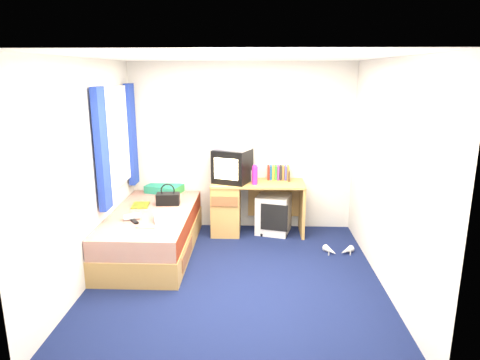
{
  "coord_description": "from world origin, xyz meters",
  "views": [
    {
      "loc": [
        0.21,
        -4.38,
        2.26
      ],
      "look_at": [
        0.02,
        0.7,
        0.97
      ],
      "focal_mm": 32.0,
      "sensor_mm": 36.0,
      "label": 1
    }
  ],
  "objects_px": {
    "desk": "(238,205)",
    "towel": "(167,216)",
    "white_heels": "(338,251)",
    "handbag": "(168,198)",
    "aerosol_can": "(252,176)",
    "remote_control": "(134,221)",
    "vcr": "(232,146)",
    "picture_frame": "(289,176)",
    "bed": "(153,232)",
    "magazine": "(141,205)",
    "pink_water_bottle": "(255,176)",
    "water_bottle": "(132,217)",
    "storage_cube": "(273,214)",
    "pillow": "(164,189)",
    "colour_swatch_fan": "(146,227)",
    "crt_tv": "(232,166)"
  },
  "relations": [
    {
      "from": "bed",
      "to": "pink_water_bottle",
      "type": "xyz_separation_m",
      "value": [
        1.3,
        0.61,
        0.61
      ]
    },
    {
      "from": "vcr",
      "to": "aerosol_can",
      "type": "bearing_deg",
      "value": 30.93
    },
    {
      "from": "bed",
      "to": "towel",
      "type": "xyz_separation_m",
      "value": [
        0.26,
        -0.3,
        0.32
      ]
    },
    {
      "from": "storage_cube",
      "to": "colour_swatch_fan",
      "type": "bearing_deg",
      "value": -124.28
    },
    {
      "from": "pillow",
      "to": "colour_swatch_fan",
      "type": "relative_size",
      "value": 2.26
    },
    {
      "from": "storage_cube",
      "to": "vcr",
      "type": "bearing_deg",
      "value": -164.12
    },
    {
      "from": "pillow",
      "to": "handbag",
      "type": "relative_size",
      "value": 1.57
    },
    {
      "from": "storage_cube",
      "to": "white_heels",
      "type": "height_order",
      "value": "storage_cube"
    },
    {
      "from": "pink_water_bottle",
      "to": "desk",
      "type": "bearing_deg",
      "value": 151.13
    },
    {
      "from": "water_bottle",
      "to": "white_heels",
      "type": "bearing_deg",
      "value": 7.33
    },
    {
      "from": "colour_swatch_fan",
      "to": "remote_control",
      "type": "bearing_deg",
      "value": 135.4
    },
    {
      "from": "bed",
      "to": "picture_frame",
      "type": "bearing_deg",
      "value": 24.89
    },
    {
      "from": "desk",
      "to": "white_heels",
      "type": "distance_m",
      "value": 1.53
    },
    {
      "from": "pink_water_bottle",
      "to": "water_bottle",
      "type": "height_order",
      "value": "pink_water_bottle"
    },
    {
      "from": "magazine",
      "to": "colour_swatch_fan",
      "type": "bearing_deg",
      "value": -71.36
    },
    {
      "from": "handbag",
      "to": "aerosol_can",
      "type": "bearing_deg",
      "value": 16.85
    },
    {
      "from": "desk",
      "to": "towel",
      "type": "height_order",
      "value": "desk"
    },
    {
      "from": "water_bottle",
      "to": "pink_water_bottle",
      "type": "bearing_deg",
      "value": 32.18
    },
    {
      "from": "pink_water_bottle",
      "to": "magazine",
      "type": "relative_size",
      "value": 0.88
    },
    {
      "from": "desk",
      "to": "towel",
      "type": "xyz_separation_m",
      "value": [
        -0.81,
        -1.03,
        0.18
      ]
    },
    {
      "from": "pink_water_bottle",
      "to": "vcr",
      "type": "bearing_deg",
      "value": 157.34
    },
    {
      "from": "white_heels",
      "to": "aerosol_can",
      "type": "bearing_deg",
      "value": 145.85
    },
    {
      "from": "storage_cube",
      "to": "aerosol_can",
      "type": "relative_size",
      "value": 3.49
    },
    {
      "from": "towel",
      "to": "white_heels",
      "type": "distance_m",
      "value": 2.21
    },
    {
      "from": "bed",
      "to": "desk",
      "type": "xyz_separation_m",
      "value": [
        1.07,
        0.74,
        0.14
      ]
    },
    {
      "from": "pink_water_bottle",
      "to": "handbag",
      "type": "height_order",
      "value": "pink_water_bottle"
    },
    {
      "from": "bed",
      "to": "aerosol_can",
      "type": "distance_m",
      "value": 1.58
    },
    {
      "from": "bed",
      "to": "storage_cube",
      "type": "relative_size",
      "value": 3.61
    },
    {
      "from": "crt_tv",
      "to": "picture_frame",
      "type": "bearing_deg",
      "value": 26.82
    },
    {
      "from": "towel",
      "to": "remote_control",
      "type": "height_order",
      "value": "towel"
    },
    {
      "from": "crt_tv",
      "to": "colour_swatch_fan",
      "type": "distance_m",
      "value": 1.65
    },
    {
      "from": "pillow",
      "to": "handbag",
      "type": "bearing_deg",
      "value": -73.46
    },
    {
      "from": "water_bottle",
      "to": "storage_cube",
      "type": "bearing_deg",
      "value": 31.51
    },
    {
      "from": "pillow",
      "to": "desk",
      "type": "distance_m",
      "value": 1.12
    },
    {
      "from": "vcr",
      "to": "handbag",
      "type": "distance_m",
      "value": 1.13
    },
    {
      "from": "vcr",
      "to": "magazine",
      "type": "height_order",
      "value": "vcr"
    },
    {
      "from": "handbag",
      "to": "towel",
      "type": "xyz_separation_m",
      "value": [
        0.11,
        -0.61,
        -0.03
      ]
    },
    {
      "from": "aerosol_can",
      "to": "magazine",
      "type": "height_order",
      "value": "aerosol_can"
    },
    {
      "from": "vcr",
      "to": "pink_water_bottle",
      "type": "xyz_separation_m",
      "value": [
        0.31,
        -0.13,
        -0.38
      ]
    },
    {
      "from": "remote_control",
      "to": "storage_cube",
      "type": "bearing_deg",
      "value": -0.18
    },
    {
      "from": "magazine",
      "to": "water_bottle",
      "type": "relative_size",
      "value": 1.4
    },
    {
      "from": "storage_cube",
      "to": "towel",
      "type": "distance_m",
      "value": 1.71
    },
    {
      "from": "storage_cube",
      "to": "remote_control",
      "type": "height_order",
      "value": "remote_control"
    },
    {
      "from": "bed",
      "to": "water_bottle",
      "type": "xyz_separation_m",
      "value": [
        -0.16,
        -0.3,
        0.31
      ]
    },
    {
      "from": "picture_frame",
      "to": "white_heels",
      "type": "xyz_separation_m",
      "value": [
        0.59,
        -0.81,
        -0.78
      ]
    },
    {
      "from": "remote_control",
      "to": "magazine",
      "type": "bearing_deg",
      "value": 64.12
    },
    {
      "from": "bed",
      "to": "remote_control",
      "type": "bearing_deg",
      "value": -105.98
    },
    {
      "from": "picture_frame",
      "to": "magazine",
      "type": "xyz_separation_m",
      "value": [
        -1.99,
        -0.58,
        -0.27
      ]
    },
    {
      "from": "storage_cube",
      "to": "magazine",
      "type": "bearing_deg",
      "value": -149.48
    },
    {
      "from": "bed",
      "to": "magazine",
      "type": "height_order",
      "value": "magazine"
    }
  ]
}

